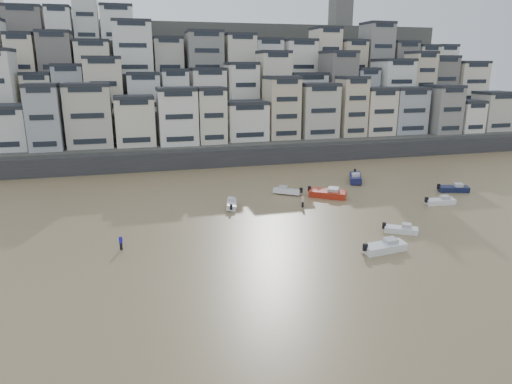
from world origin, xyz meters
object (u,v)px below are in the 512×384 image
object	(u,v)px
boat_g	(454,188)
boat_i	(355,176)
boat_e	(328,192)
boat_f	(231,204)
person_pink	(303,201)
person_blue	(121,242)
boat_h	(287,190)
boat_d	(441,200)
boat_a	(385,246)
boat_b	(401,228)

from	to	relation	value
boat_g	boat_i	bearing A→B (deg)	156.11
boat_e	boat_i	xyz separation A→B (m)	(8.98, 8.30, 0.06)
boat_e	boat_i	size ratio (longest dim) A/B	0.94
boat_f	person_pink	distance (m)	10.31
person_blue	boat_g	bearing A→B (deg)	11.91
person_blue	boat_h	bearing A→B (deg)	33.47
person_blue	boat_d	bearing A→B (deg)	6.80
boat_f	person_blue	size ratio (longest dim) A/B	2.63
boat_d	boat_e	world-z (taller)	boat_e
boat_a	boat_h	world-z (taller)	boat_a
person_pink	boat_e	bearing A→B (deg)	33.25
boat_i	boat_f	xyz separation A→B (m)	(-24.51, -9.44, -0.28)
boat_b	boat_a	distance (m)	7.00
boat_d	boat_f	bearing A→B (deg)	173.82
boat_f	boat_h	distance (m)	11.17
boat_a	person_pink	distance (m)	18.10
boat_i	boat_b	xyz separation A→B (m)	(-6.64, -25.02, -0.32)
boat_e	person_pink	world-z (taller)	person_pink
boat_d	boat_h	size ratio (longest dim) A/B	0.98
boat_i	person_blue	size ratio (longest dim) A/B	3.81
boat_a	person_blue	distance (m)	29.17
boat_i	boat_f	world-z (taller)	boat_i
boat_d	boat_i	bearing A→B (deg)	115.43
boat_d	boat_f	xyz separation A→B (m)	(-30.11, 6.60, -0.02)
boat_e	boat_a	distance (m)	21.69
boat_d	boat_f	size ratio (longest dim) A/B	1.04
boat_d	boat_g	bearing A→B (deg)	46.23
boat_d	boat_a	world-z (taller)	boat_a
boat_f	boat_b	bearing A→B (deg)	-117.86
boat_i	boat_f	size ratio (longest dim) A/B	1.45
boat_d	boat_a	distance (m)	22.15
boat_h	boat_b	bearing A→B (deg)	147.45
boat_a	boat_i	bearing A→B (deg)	61.33
boat_i	person_pink	bearing A→B (deg)	-25.59
boat_d	boat_i	distance (m)	16.99
boat_i	boat_h	world-z (taller)	boat_i
boat_d	boat_g	distance (m)	8.62
boat_e	boat_h	xyz separation A→B (m)	(-5.41, 3.59, -0.19)
boat_d	boat_a	bearing A→B (deg)	-135.37
boat_g	person_pink	distance (m)	26.73
boat_i	person_blue	xyz separation A→B (m)	(-39.68, -21.44, -0.04)
boat_g	boat_f	bearing A→B (deg)	-164.82
boat_e	boat_f	world-z (taller)	boat_e
boat_f	boat_b	xyz separation A→B (m)	(17.87, -15.58, -0.03)
boat_e	boat_b	distance (m)	16.89
boat_a	person_blue	world-z (taller)	person_blue
boat_f	boat_h	size ratio (longest dim) A/B	0.94
boat_b	person_blue	distance (m)	33.24
boat_h	boat_a	bearing A→B (deg)	132.58
boat_a	person_blue	size ratio (longest dim) A/B	3.13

